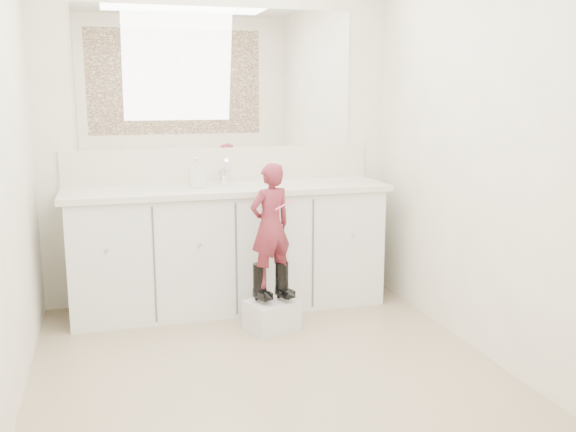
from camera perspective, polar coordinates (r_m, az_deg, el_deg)
name	(u,v)px	position (r m, az deg, el deg)	size (l,w,h in m)	color
floor	(271,376)	(3.67, -1.50, -14.01)	(3.00, 3.00, 0.00)	#8E795D
wall_back	(220,139)	(4.80, -6.07, 6.78)	(2.60, 2.60, 0.00)	beige
wall_front	(394,212)	(1.94, 9.44, 0.34)	(2.60, 2.60, 0.00)	beige
wall_right	(489,154)	(3.87, 17.47, 5.31)	(3.00, 3.00, 0.00)	beige
vanity_cabinet	(229,250)	(4.66, -5.29, -3.00)	(2.20, 0.55, 0.85)	silver
countertop	(228,189)	(4.56, -5.35, 2.39)	(2.28, 0.58, 0.04)	beige
backsplash	(221,165)	(4.81, -5.99, 4.57)	(2.28, 0.03, 0.25)	beige
mirror	(219,79)	(4.78, -6.15, 12.04)	(2.00, 0.02, 1.00)	white
dot_panel	(398,57)	(1.92, 9.75, 13.74)	(2.00, 0.01, 1.20)	#472819
faucet	(224,176)	(4.71, -5.74, 3.52)	(0.08, 0.08, 0.10)	silver
cup	(272,178)	(4.62, -1.44, 3.38)	(0.10, 0.10, 0.09)	beige
soap_bottle	(197,173)	(4.50, -8.07, 3.83)	(0.10, 0.10, 0.21)	beige
step_stool	(272,315)	(4.28, -1.46, -8.83)	(0.31, 0.26, 0.20)	silver
boot_left	(260,283)	(4.21, -2.54, -5.94)	(0.09, 0.17, 0.26)	black
boot_right	(282,281)	(4.25, -0.56, -5.78)	(0.09, 0.17, 0.26)	black
toddler	(270,225)	(4.13, -1.57, -0.85)	(0.30, 0.19, 0.81)	#B33748
toothbrush	(284,205)	(4.05, -0.34, 0.99)	(0.01, 0.01, 0.14)	#E0579C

